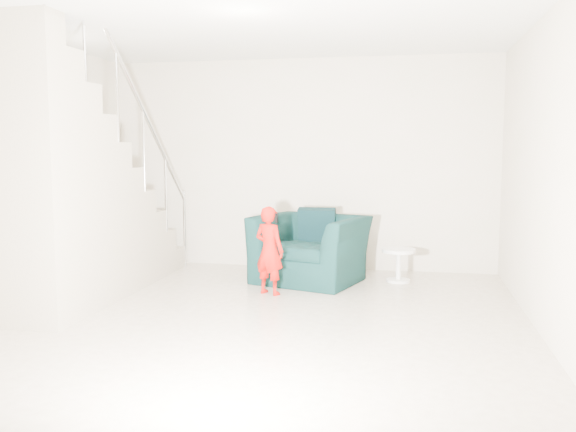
# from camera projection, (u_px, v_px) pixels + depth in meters

# --- Properties ---
(floor) EXTENTS (5.50, 5.50, 0.00)m
(floor) POSITION_uv_depth(u_px,v_px,m) (245.00, 326.00, 5.36)
(floor) COLOR gray
(floor) RESTS_ON ground
(ceiling) EXTENTS (5.50, 5.50, 0.00)m
(ceiling) POSITION_uv_depth(u_px,v_px,m) (242.00, 10.00, 5.06)
(ceiling) COLOR silver
(ceiling) RESTS_ON back_wall
(back_wall) EXTENTS (5.00, 0.00, 5.00)m
(back_wall) POSITION_uv_depth(u_px,v_px,m) (300.00, 164.00, 7.89)
(back_wall) COLOR #BEB59A
(back_wall) RESTS_ON floor
(front_wall) EXTENTS (5.00, 0.00, 5.00)m
(front_wall) POSITION_uv_depth(u_px,v_px,m) (67.00, 199.00, 2.53)
(front_wall) COLOR #BEB59A
(front_wall) RESTS_ON floor
(right_wall) EXTENTS (0.00, 5.50, 5.50)m
(right_wall) POSITION_uv_depth(u_px,v_px,m) (554.00, 175.00, 4.72)
(right_wall) COLOR #BEB59A
(right_wall) RESTS_ON floor
(armchair) EXTENTS (1.44, 1.34, 0.77)m
(armchair) POSITION_uv_depth(u_px,v_px,m) (310.00, 249.00, 7.15)
(armchair) COLOR black
(armchair) RESTS_ON floor
(toddler) EXTENTS (0.41, 0.35, 0.95)m
(toddler) POSITION_uv_depth(u_px,v_px,m) (269.00, 250.00, 6.50)
(toddler) COLOR #AA0905
(toddler) RESTS_ON floor
(side_table) EXTENTS (0.39, 0.39, 0.39)m
(side_table) POSITION_uv_depth(u_px,v_px,m) (399.00, 260.00, 7.12)
(side_table) COLOR white
(side_table) RESTS_ON floor
(staircase) EXTENTS (1.02, 3.03, 3.62)m
(staircase) POSITION_uv_depth(u_px,v_px,m) (68.00, 209.00, 6.18)
(staircase) COLOR #ADA089
(staircase) RESTS_ON floor
(cushion) EXTENTS (0.45, 0.22, 0.45)m
(cushion) POSITION_uv_depth(u_px,v_px,m) (317.00, 226.00, 7.40)
(cushion) COLOR black
(cushion) RESTS_ON armchair
(throw) EXTENTS (0.05, 0.47, 0.53)m
(throw) POSITION_uv_depth(u_px,v_px,m) (270.00, 239.00, 7.28)
(throw) COLOR black
(throw) RESTS_ON armchair
(phone) EXTENTS (0.03, 0.05, 0.10)m
(phone) POSITION_uv_depth(u_px,v_px,m) (277.00, 218.00, 6.41)
(phone) COLOR black
(phone) RESTS_ON toddler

